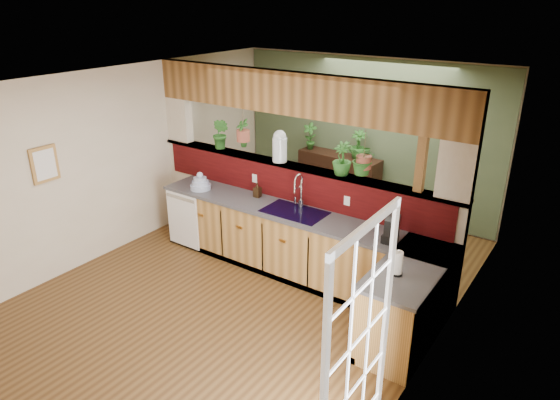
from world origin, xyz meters
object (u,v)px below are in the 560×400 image
Objects in this scene: soap_dispenser at (257,190)px; paper_towel at (397,263)px; faucet at (299,189)px; shelving_console at (338,182)px; coffee_maker at (391,230)px; glass_jar at (280,146)px; dish_stack at (200,184)px.

soap_dispenser is 0.75× the size of paper_towel.
shelving_console is (-0.54, 2.12, -0.65)m from faucet.
coffee_maker reaches higher than paper_towel.
glass_jar reaches higher than faucet.
faucet is 1.39m from coffee_maker.
dish_stack is at bearing -171.18° from faucet.
faucet is 1.92m from paper_towel.
paper_towel is 0.61× the size of glass_jar.
dish_stack is (-1.52, -0.24, -0.17)m from faucet.
paper_towel is at bearing -11.04° from dish_stack.
dish_stack is 0.88m from soap_dispenser.
dish_stack is 0.68× the size of glass_jar.
soap_dispenser is at bearing 160.21° from paper_towel.
faucet is 0.68m from glass_jar.
paper_towel is at bearing -26.63° from glass_jar.
paper_towel reaches higher than shelving_console.
glass_jar is at bearing -83.51° from shelving_console.
faucet is 1.64× the size of coffee_maker.
soap_dispenser is 2.06m from coffee_maker.
coffee_maker is (2.90, 0.02, 0.05)m from dish_stack.
coffee_maker is (1.37, -0.22, -0.12)m from faucet.
soap_dispenser is 0.68m from glass_jar.
glass_jar is 0.30× the size of shelving_console.
faucet is at bearing 0.85° from soap_dispenser.
paper_towel is (2.38, -0.86, 0.02)m from soap_dispenser.
shelving_console is (0.98, 2.36, -0.48)m from dish_stack.
shelving_console is at bearing 127.06° from paper_towel.
glass_jar reaches higher than paper_towel.
paper_towel is (1.71, -0.87, -0.13)m from faucet.
glass_jar is at bearing 47.08° from soap_dispenser.
soap_dispenser is (0.85, 0.23, 0.02)m from dish_stack.
coffee_maker is at bearing 0.35° from dish_stack.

